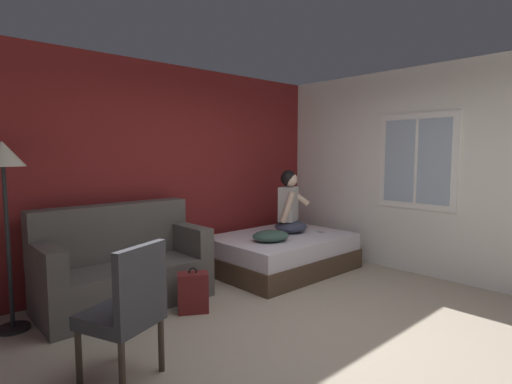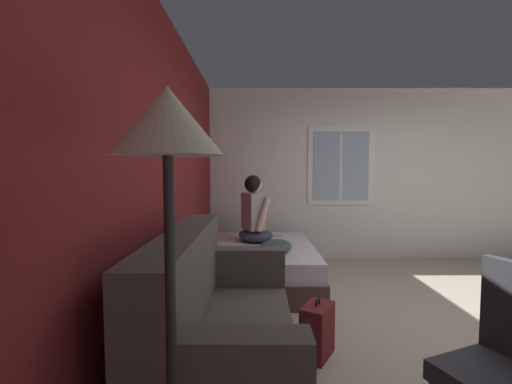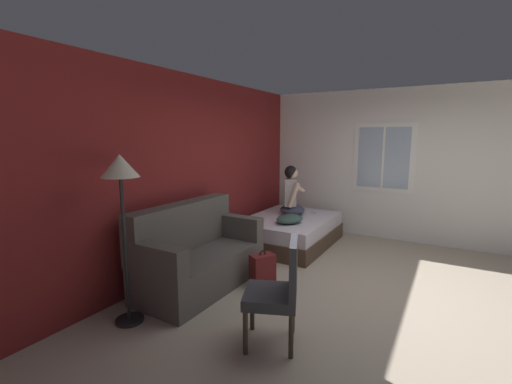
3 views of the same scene
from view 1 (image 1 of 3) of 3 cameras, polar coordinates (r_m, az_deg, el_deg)
The scene contains 11 objects.
ground_plane at distance 3.63m, azimuth 9.01°, elevation -20.53°, with size 40.00×40.00×0.00m, color tan.
wall_back_accent at distance 5.24m, azimuth -13.14°, elevation 2.79°, with size 9.97×0.16×2.70m, color maroon.
wall_side_with_window at distance 5.52m, azimuth 26.02°, elevation 2.52°, with size 0.19×6.34×2.70m.
bed at distance 5.52m, azimuth 3.63°, elevation -8.65°, with size 1.84×1.36×0.48m.
couch at distance 4.53m, azimuth -18.53°, elevation -10.09°, with size 1.71×0.83×1.04m.
side_chair at distance 3.01m, azimuth -17.89°, elevation -15.41°, with size 0.60×0.60×0.98m.
person_seated at distance 5.63m, azimuth 4.84°, elevation -2.15°, with size 0.66×0.62×0.88m.
backpack at distance 4.19m, azimuth -8.99°, elevation -14.04°, with size 0.35×0.34×0.46m.
throw_pillow at distance 5.07m, azimuth 2.13°, elevation -6.28°, with size 0.48×0.36×0.14m, color #385147.
cell_phone at distance 5.71m, azimuth 9.18°, elevation -5.66°, with size 0.07×0.14×0.01m, color #B7B7BC.
floor_lamp at distance 4.11m, azimuth -32.37°, elevation 2.41°, with size 0.36×0.36×1.70m.
Camera 1 is at (-2.57, -2.01, 1.60)m, focal length 28.00 mm.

